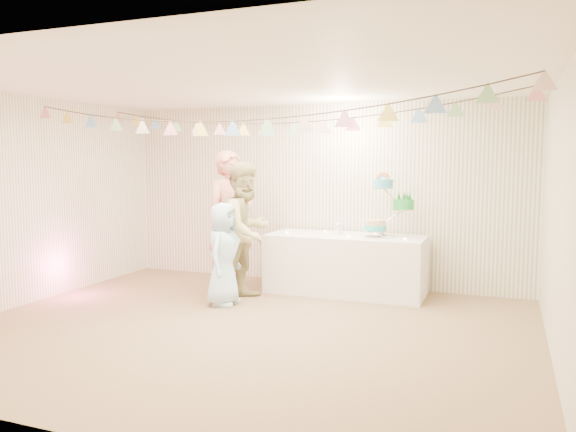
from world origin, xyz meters
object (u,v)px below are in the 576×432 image
(table, at_px, (346,264))
(cake_stand, at_px, (388,210))
(person_child, at_px, (223,254))
(person_adult_a, at_px, (231,222))
(person_adult_b, at_px, (246,231))

(table, relative_size, cake_stand, 2.69)
(cake_stand, distance_m, person_child, 2.22)
(table, distance_m, cake_stand, 0.93)
(person_adult_a, xyz_separation_m, person_child, (0.22, -0.65, -0.33))
(table, height_order, cake_stand, cake_stand)
(person_child, bearing_deg, cake_stand, -59.83)
(table, bearing_deg, person_adult_b, -143.79)
(person_adult_a, bearing_deg, person_adult_b, -97.79)
(table, distance_m, person_adult_a, 1.66)
(table, height_order, person_child, person_child)
(person_child, bearing_deg, table, -50.90)
(person_adult_b, relative_size, person_child, 1.39)
(person_adult_a, bearing_deg, table, -39.62)
(table, bearing_deg, person_adult_a, -160.91)
(cake_stand, relative_size, person_adult_b, 0.44)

